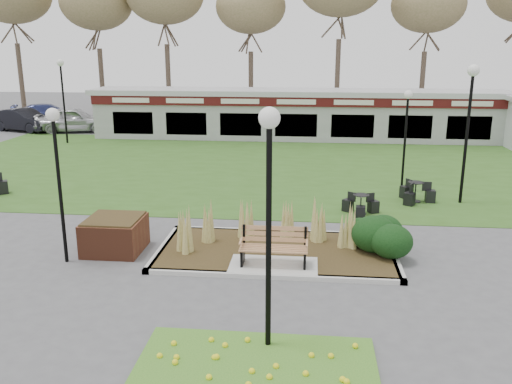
# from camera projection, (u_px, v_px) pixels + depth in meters

# --- Properties ---
(ground) EXTENTS (100.00, 100.00, 0.00)m
(ground) POSITION_uv_depth(u_px,v_px,m) (273.00, 272.00, 13.48)
(ground) COLOR #515154
(ground) RESTS_ON ground
(lawn) EXTENTS (34.00, 16.00, 0.02)m
(lawn) POSITION_uv_depth(u_px,v_px,m) (291.00, 167.00, 24.99)
(lawn) COLOR #31571B
(lawn) RESTS_ON ground
(flower_bed) EXTENTS (4.20, 3.00, 0.16)m
(flower_bed) POSITION_uv_depth(u_px,v_px,m) (254.00, 379.00, 9.04)
(flower_bed) COLOR #357020
(flower_bed) RESTS_ON ground
(planting_bed) EXTENTS (6.75, 3.40, 1.27)m
(planting_bed) POSITION_uv_depth(u_px,v_px,m) (324.00, 241.00, 14.55)
(planting_bed) COLOR #372816
(planting_bed) RESTS_ON ground
(park_bench) EXTENTS (1.70, 0.66, 0.93)m
(park_bench) POSITION_uv_depth(u_px,v_px,m) (274.00, 246.00, 13.56)
(park_bench) COLOR #9F6748
(park_bench) RESTS_ON ground
(brick_planter) EXTENTS (1.50, 1.50, 0.95)m
(brick_planter) POSITION_uv_depth(u_px,v_px,m) (115.00, 234.00, 14.74)
(brick_planter) COLOR brown
(brick_planter) RESTS_ON ground
(food_pavilion) EXTENTS (24.60, 3.40, 2.90)m
(food_pavilion) POSITION_uv_depth(u_px,v_px,m) (297.00, 114.00, 32.25)
(food_pavilion) COLOR #99999C
(food_pavilion) RESTS_ON ground
(tree_backdrop) EXTENTS (47.24, 5.24, 10.36)m
(tree_backdrop) POSITION_uv_depth(u_px,v_px,m) (302.00, 2.00, 38.15)
(tree_backdrop) COLOR #47382B
(tree_backdrop) RESTS_ON ground
(lamp_post_near_left) EXTENTS (0.37, 0.37, 4.48)m
(lamp_post_near_left) POSITION_uv_depth(u_px,v_px,m) (269.00, 178.00, 9.24)
(lamp_post_near_left) COLOR black
(lamp_post_near_left) RESTS_ON ground
(lamp_post_mid_left) EXTENTS (0.33, 0.33, 3.99)m
(lamp_post_mid_left) POSITION_uv_depth(u_px,v_px,m) (56.00, 152.00, 13.35)
(lamp_post_mid_left) COLOR black
(lamp_post_mid_left) RESTS_ON ground
(lamp_post_mid_right) EXTENTS (0.32, 0.32, 3.85)m
(lamp_post_mid_right) POSITION_uv_depth(u_px,v_px,m) (407.00, 119.00, 20.12)
(lamp_post_mid_right) COLOR black
(lamp_post_mid_right) RESTS_ON ground
(lamp_post_far_right) EXTENTS (0.40, 0.40, 4.83)m
(lamp_post_far_right) POSITION_uv_depth(u_px,v_px,m) (470.00, 104.00, 18.40)
(lamp_post_far_right) COLOR black
(lamp_post_far_right) RESTS_ON ground
(lamp_post_far_left) EXTENTS (0.39, 0.39, 4.70)m
(lamp_post_far_left) POSITION_uv_depth(u_px,v_px,m) (62.00, 82.00, 30.16)
(lamp_post_far_left) COLOR black
(lamp_post_far_left) RESTS_ON ground
(bistro_set_b) EXTENTS (1.19, 1.36, 0.72)m
(bistro_set_b) POSITION_uv_depth(u_px,v_px,m) (415.00, 195.00, 19.36)
(bistro_set_b) COLOR black
(bistro_set_b) RESTS_ON ground
(bistro_set_c) EXTENTS (1.25, 1.14, 0.67)m
(bistro_set_c) POSITION_uv_depth(u_px,v_px,m) (360.00, 207.00, 17.96)
(bistro_set_c) COLOR black
(bistro_set_c) RESTS_ON ground
(car_silver) EXTENTS (5.06, 3.02, 1.61)m
(car_silver) POSITION_uv_depth(u_px,v_px,m) (74.00, 120.00, 34.82)
(car_silver) COLOR #B1B2B6
(car_silver) RESTS_ON ground
(car_black) EXTENTS (4.71, 2.90, 1.47)m
(car_black) POSITION_uv_depth(u_px,v_px,m) (24.00, 120.00, 35.16)
(car_black) COLOR black
(car_black) RESTS_ON ground
(car_blue) EXTENTS (5.15, 3.62, 1.38)m
(car_blue) POSITION_uv_depth(u_px,v_px,m) (49.00, 114.00, 38.76)
(car_blue) COLOR navy
(car_blue) RESTS_ON ground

